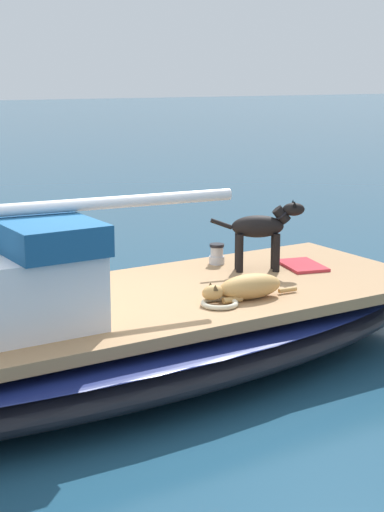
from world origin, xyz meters
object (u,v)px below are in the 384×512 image
at_px(dog_tan, 246,287).
at_px(deck_winch, 217,255).
at_px(coiled_rope, 220,303).
at_px(sailboat_main, 86,344).
at_px(dog_black, 262,229).
at_px(deck_towel, 302,265).

relative_size(dog_tan, deck_winch, 4.53).
xyz_separation_m(dog_tan, coiled_rope, (-0.09, 0.31, -0.08)).
height_order(sailboat_main, dog_tan, dog_tan).
distance_m(sailboat_main, dog_tan, 1.47).
bearing_deg(deck_winch, coiled_rope, 154.32).
xyz_separation_m(sailboat_main, dog_black, (0.51, -2.00, 0.75)).
xyz_separation_m(coiled_rope, deck_towel, (0.89, -1.39, -0.01)).
relative_size(sailboat_main, deck_winch, 35.68).
height_order(dog_black, dog_tan, dog_black).
relative_size(sailboat_main, coiled_rope, 23.13).
bearing_deg(sailboat_main, coiled_rope, -112.38).
relative_size(dog_black, deck_towel, 1.61).
bearing_deg(coiled_rope, dog_black, -45.05).
xyz_separation_m(sailboat_main, deck_winch, (0.94, -1.72, 0.42)).
xyz_separation_m(dog_black, deck_winch, (0.43, 0.28, -0.32)).
bearing_deg(deck_winch, dog_black, -146.59).
bearing_deg(dog_tan, dog_black, -36.72).
bearing_deg(dog_tan, deck_winch, -15.33).
bearing_deg(deck_towel, deck_winch, 56.45).
distance_m(sailboat_main, deck_winch, 2.00).
height_order(sailboat_main, coiled_rope, coiled_rope).
bearing_deg(deck_winch, sailboat_main, 118.69).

